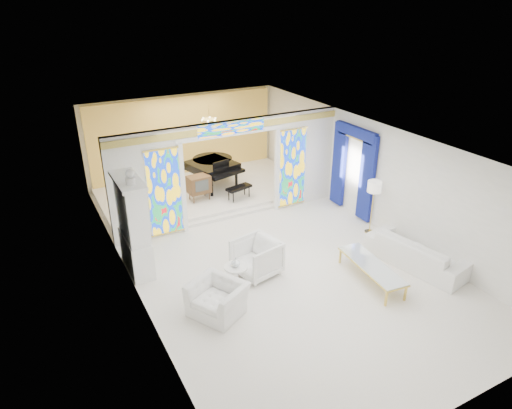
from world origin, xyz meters
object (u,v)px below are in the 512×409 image
sofa (417,252)px  tv_console (199,184)px  armchair_left (217,299)px  armchair_right (257,258)px  china_cabinet (133,226)px  grand_piano (213,165)px  coffee_table (372,266)px

sofa → tv_console: tv_console is taller
armchair_left → armchair_right: bearing=93.7°
china_cabinet → grand_piano: 5.21m
armchair_right → tv_console: (0.26, 4.34, 0.25)m
coffee_table → grand_piano: 6.92m
armchair_right → coffee_table: bearing=43.7°
grand_piano → tv_console: (-0.91, -0.96, -0.18)m
china_cabinet → armchair_left: size_ratio=2.48×
armchair_left → coffee_table: bearing=51.5°
china_cabinet → sofa: size_ratio=1.08×
sofa → coffee_table: 1.47m
coffee_table → tv_console: tv_console is taller
sofa → armchair_left: bearing=72.0°
sofa → tv_console: 6.80m
grand_piano → sofa: bearing=-83.5°
grand_piano → tv_console: bearing=-147.4°
china_cabinet → armchair_right: size_ratio=2.75×
china_cabinet → tv_console: size_ratio=3.40×
coffee_table → tv_console: size_ratio=2.57×
armchair_right → armchair_left: bearing=-69.0°
armchair_right → sofa: 4.00m
armchair_left → armchair_right: (1.43, 0.92, 0.09)m
grand_piano → tv_console: 1.33m
armchair_left → armchair_right: 1.70m
coffee_table → sofa: bearing=0.4°
coffee_table → grand_piano: (-1.07, 6.83, 0.47)m
sofa → grand_piano: (-2.54, 6.81, 0.52)m
china_cabinet → grand_piano: bearing=45.7°
coffee_table → china_cabinet: bearing=146.6°
coffee_table → grand_piano: bearing=98.9°
china_cabinet → armchair_left: china_cabinet is taller
coffee_table → grand_piano: grand_piano is taller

